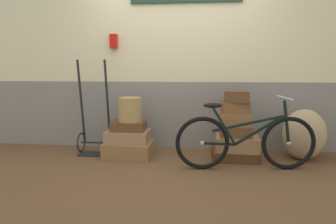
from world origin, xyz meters
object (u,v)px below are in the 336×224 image
suitcase_0 (129,149)px  suitcase_4 (237,143)px  suitcase_5 (235,131)px  luggage_trolley (95,132)px  suitcase_8 (236,96)px  wicker_basket (130,109)px  suitcase_2 (129,126)px  suitcase_7 (235,107)px  burlap_sack (304,134)px  bicycle (245,141)px  suitcase_1 (128,136)px  suitcase_3 (235,154)px  suitcase_6 (235,120)px

suitcase_0 → suitcase_4: size_ratio=1.15×
suitcase_5 → luggage_trolley: size_ratio=0.30×
suitcase_8 → wicker_basket: bearing=-175.4°
suitcase_2 → luggage_trolley: luggage_trolley is taller
suitcase_7 → burlap_sack: suitcase_7 is taller
bicycle → suitcase_0: bearing=166.4°
suitcase_7 → burlap_sack: bearing=-2.0°
wicker_basket → burlap_sack: size_ratio=0.48×
suitcase_1 → wicker_basket: 0.37m
suitcase_5 → bicycle: size_ratio=0.24×
suitcase_8 → wicker_basket: 1.41m
suitcase_2 → suitcase_4: size_ratio=0.81×
suitcase_3 → suitcase_4: 0.16m
suitcase_1 → bicycle: size_ratio=0.35×
suitcase_2 → suitcase_8: suitcase_8 is taller
suitcase_0 → suitcase_3: suitcase_0 is taller
suitcase_5 → suitcase_1: bearing=179.8°
suitcase_0 → suitcase_5: bearing=3.8°
luggage_trolley → bicycle: size_ratio=0.79×
suitcase_3 → suitcase_4: suitcase_4 is taller
suitcase_5 → wicker_basket: size_ratio=1.22×
suitcase_8 → wicker_basket: size_ratio=0.96×
suitcase_1 → suitcase_6: 1.46m
suitcase_6 → suitcase_4: bearing=11.9°
suitcase_8 → bicycle: 0.63m
suitcase_3 → suitcase_5: 0.32m
suitcase_0 → suitcase_1: (-0.01, 0.03, 0.18)m
burlap_sack → suitcase_0: bearing=-177.3°
suitcase_7 → suitcase_1: bearing=174.5°
suitcase_6 → luggage_trolley: luggage_trolley is taller
suitcase_5 → wicker_basket: (-1.40, 0.02, 0.26)m
suitcase_0 → bicycle: bearing=-10.1°
suitcase_0 → suitcase_7: bearing=5.3°
wicker_basket → bicycle: bicycle is taller
suitcase_5 → luggage_trolley: bearing=177.2°
suitcase_3 → suitcase_4: (0.03, -0.01, 0.16)m
suitcase_1 → bicycle: bicycle is taller
suitcase_3 → luggage_trolley: (-1.94, 0.10, 0.24)m
suitcase_0 → suitcase_1: size_ratio=1.10×
suitcase_5 → bicycle: 0.38m
suitcase_5 → suitcase_8: 0.45m
suitcase_2 → suitcase_4: bearing=1.0°
suitcase_3 → bicycle: (0.06, -0.39, 0.28)m
suitcase_2 → burlap_sack: 2.33m
suitcase_6 → burlap_sack: size_ratio=0.57×
suitcase_6 → suitcase_7: size_ratio=1.11×
luggage_trolley → suitcase_2: bearing=-10.4°
suitcase_3 → bicycle: size_ratio=0.36×
suitcase_5 → burlap_sack: 0.91m
suitcase_3 → suitcase_5: bearing=-106.6°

